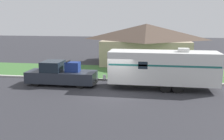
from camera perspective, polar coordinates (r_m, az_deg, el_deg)
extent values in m
plane|color=#2D2D33|center=(18.80, 0.71, -5.32)|extent=(120.00, 120.00, 0.00)
cube|color=beige|center=(22.37, 2.10, -2.38)|extent=(80.00, 0.30, 0.14)
cube|color=#3D6B33|center=(25.91, 3.07, -0.57)|extent=(80.00, 7.00, 0.03)
cube|color=tan|center=(31.53, 7.70, 4.24)|extent=(10.33, 7.51, 2.97)
pyramid|color=#4C3D33|center=(31.32, 7.82, 8.68)|extent=(11.16, 8.11, 1.92)
cube|color=#4C3828|center=(27.91, 7.48, 2.38)|extent=(1.00, 0.06, 2.10)
cylinder|color=black|center=(21.56, -17.08, -2.51)|extent=(0.81, 0.28, 0.81)
cylinder|color=black|center=(23.04, -15.27, -1.52)|extent=(0.81, 0.28, 0.81)
cylinder|color=black|center=(20.20, -7.28, -3.02)|extent=(0.81, 0.28, 0.81)
cylinder|color=black|center=(21.76, -6.06, -1.92)|extent=(0.81, 0.28, 0.81)
cube|color=#282D38|center=(21.97, -14.65, -1.35)|extent=(3.15, 2.04, 0.94)
cube|color=#19232D|center=(21.57, -13.39, 0.89)|extent=(1.64, 1.87, 0.84)
cube|color=#282D38|center=(20.99, -7.39, -1.66)|extent=(2.63, 2.04, 0.94)
cube|color=#333333|center=(20.73, -3.71, -2.74)|extent=(0.12, 1.83, 0.20)
cube|color=navy|center=(20.98, -8.97, 0.71)|extent=(1.15, 0.86, 0.80)
cube|color=black|center=(21.01, -9.97, 2.02)|extent=(0.10, 0.94, 0.08)
cylinder|color=black|center=(19.28, 12.16, -3.92)|extent=(0.79, 0.22, 0.79)
cylinder|color=black|center=(21.25, 11.88, -2.47)|extent=(0.79, 0.22, 0.79)
cylinder|color=black|center=(19.36, 14.75, -3.99)|extent=(0.79, 0.22, 0.79)
cylinder|color=black|center=(21.32, 14.23, -2.53)|extent=(0.79, 0.22, 0.79)
cube|color=silver|center=(19.96, 11.50, 0.64)|extent=(8.41, 2.32, 2.49)
cube|color=#1E6660|center=(18.76, 11.68, 0.90)|extent=(8.24, 0.01, 0.14)
cube|color=#383838|center=(20.54, -1.85, -2.24)|extent=(0.99, 0.12, 0.10)
cylinder|color=silver|center=(20.48, -1.71, -1.62)|extent=(0.28, 0.28, 0.36)
cube|color=silver|center=(19.87, 16.04, 4.42)|extent=(0.80, 0.68, 0.28)
cube|color=#19232D|center=(18.74, 7.06, 1.05)|extent=(0.70, 0.01, 0.56)
cylinder|color=brown|center=(22.95, 12.26, -1.02)|extent=(0.09, 0.09, 1.12)
cube|color=black|center=(22.82, 12.33, 0.63)|extent=(0.48, 0.20, 0.22)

